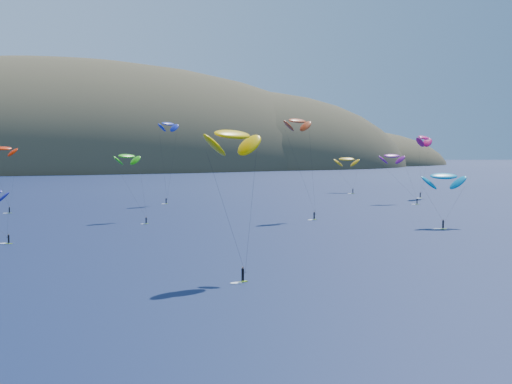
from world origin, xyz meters
name	(u,v)px	position (x,y,z in m)	size (l,w,h in m)	color
island	(86,181)	(39.40, 562.36, -10.74)	(730.00, 300.00, 210.00)	#3D3526
kitesurfer_1	(3,149)	(-56.95, 156.09, 18.01)	(7.75, 7.03, 20.14)	#97DA18
kitesurfer_2	(232,135)	(-34.23, 38.20, 20.30)	(11.09, 10.88, 23.15)	#97DA18
kitesurfer_3	(127,156)	(-30.01, 120.51, 16.16)	(8.13, 14.43, 18.26)	#97DA18
kitesurfer_4	(168,124)	(-5.09, 167.45, 25.93)	(9.20, 7.48, 28.33)	#97DA18
kitesurfer_5	(444,176)	(34.20, 76.69, 11.68)	(10.99, 9.27, 14.50)	#97DA18
kitesurfer_6	(392,156)	(63.03, 139.68, 15.49)	(9.21, 12.05, 17.92)	#97DA18
kitesurfer_8	(424,138)	(88.71, 156.81, 21.79)	(12.11, 10.35, 24.92)	#97DA18
kitesurfer_9	(297,121)	(11.53, 107.39, 25.17)	(9.64, 9.65, 27.70)	#97DA18
kitesurfer_11	(347,159)	(78.50, 194.29, 13.44)	(10.93, 14.79, 16.23)	#97DA18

